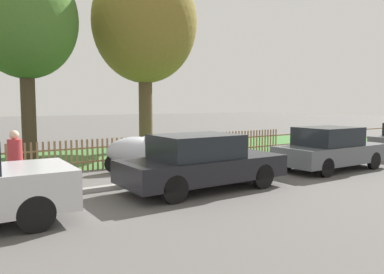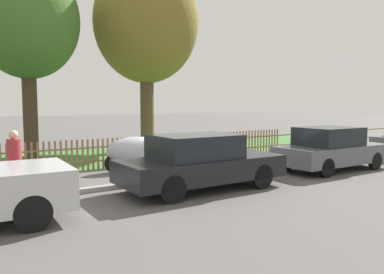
{
  "view_description": "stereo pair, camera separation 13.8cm",
  "coord_description": "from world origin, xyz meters",
  "px_view_note": "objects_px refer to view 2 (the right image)",
  "views": [
    {
      "loc": [
        -5.8,
        -8.65,
        2.15
      ],
      "look_at": [
        0.76,
        1.07,
        1.1
      ],
      "focal_mm": 35.0,
      "sensor_mm": 36.0,
      "label": 1
    },
    {
      "loc": [
        -5.68,
        -8.73,
        2.15
      ],
      "look_at": [
        0.76,
        1.07,
        1.1
      ],
      "focal_mm": 35.0,
      "sensor_mm": 36.0,
      "label": 2
    }
  ],
  "objects_px": {
    "parked_car_black_saloon": "(200,162)",
    "pedestrian_near_fence": "(15,160)",
    "parked_car_navy_estate": "(331,149)",
    "tree_behind_motorcycle": "(27,21)",
    "tree_mid_park": "(146,24)",
    "covered_motorcycle": "(136,150)"
  },
  "relations": [
    {
      "from": "parked_car_navy_estate",
      "to": "tree_behind_motorcycle",
      "type": "bearing_deg",
      "value": 134.19
    },
    {
      "from": "covered_motorcycle",
      "to": "tree_behind_motorcycle",
      "type": "xyz_separation_m",
      "value": [
        -2.28,
        4.76,
        4.64
      ]
    },
    {
      "from": "parked_car_navy_estate",
      "to": "tree_behind_motorcycle",
      "type": "height_order",
      "value": "tree_behind_motorcycle"
    },
    {
      "from": "parked_car_black_saloon",
      "to": "pedestrian_near_fence",
      "type": "distance_m",
      "value": 4.31
    },
    {
      "from": "parked_car_black_saloon",
      "to": "parked_car_navy_estate",
      "type": "relative_size",
      "value": 1.07
    },
    {
      "from": "parked_car_navy_estate",
      "to": "tree_mid_park",
      "type": "bearing_deg",
      "value": 108.51
    },
    {
      "from": "tree_mid_park",
      "to": "pedestrian_near_fence",
      "type": "height_order",
      "value": "tree_mid_park"
    },
    {
      "from": "parked_car_navy_estate",
      "to": "tree_mid_park",
      "type": "relative_size",
      "value": 0.46
    },
    {
      "from": "pedestrian_near_fence",
      "to": "tree_mid_park",
      "type": "bearing_deg",
      "value": 163.09
    },
    {
      "from": "parked_car_navy_estate",
      "to": "tree_mid_park",
      "type": "height_order",
      "value": "tree_mid_park"
    },
    {
      "from": "parked_car_navy_estate",
      "to": "pedestrian_near_fence",
      "type": "xyz_separation_m",
      "value": [
        -9.11,
        1.67,
        0.19
      ]
    },
    {
      "from": "tree_mid_park",
      "to": "parked_car_black_saloon",
      "type": "bearing_deg",
      "value": -107.7
    },
    {
      "from": "covered_motorcycle",
      "to": "pedestrian_near_fence",
      "type": "height_order",
      "value": "pedestrian_near_fence"
    },
    {
      "from": "parked_car_black_saloon",
      "to": "pedestrian_near_fence",
      "type": "xyz_separation_m",
      "value": [
        -3.99,
        1.62,
        0.18
      ]
    },
    {
      "from": "parked_car_black_saloon",
      "to": "pedestrian_near_fence",
      "type": "height_order",
      "value": "pedestrian_near_fence"
    },
    {
      "from": "covered_motorcycle",
      "to": "tree_behind_motorcycle",
      "type": "distance_m",
      "value": 7.03
    },
    {
      "from": "parked_car_black_saloon",
      "to": "tree_behind_motorcycle",
      "type": "height_order",
      "value": "tree_behind_motorcycle"
    },
    {
      "from": "covered_motorcycle",
      "to": "tree_behind_motorcycle",
      "type": "bearing_deg",
      "value": 120.9
    },
    {
      "from": "tree_mid_park",
      "to": "pedestrian_near_fence",
      "type": "bearing_deg",
      "value": -135.54
    },
    {
      "from": "pedestrian_near_fence",
      "to": "parked_car_navy_estate",
      "type": "bearing_deg",
      "value": 108.27
    },
    {
      "from": "parked_car_navy_estate",
      "to": "covered_motorcycle",
      "type": "relative_size",
      "value": 2.03
    },
    {
      "from": "tree_behind_motorcycle",
      "to": "pedestrian_near_fence",
      "type": "bearing_deg",
      "value": -103.1
    }
  ]
}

